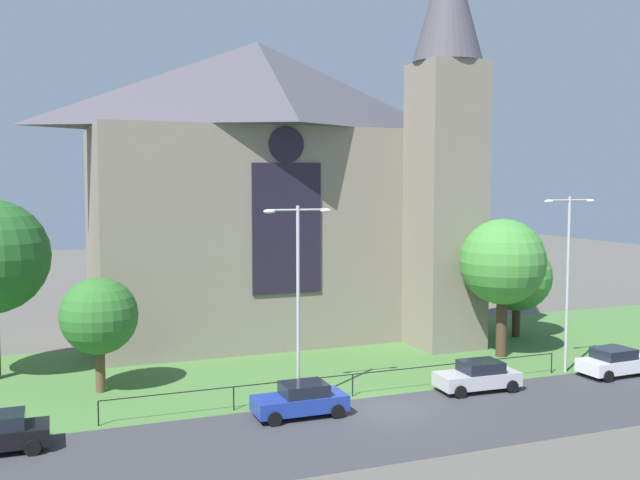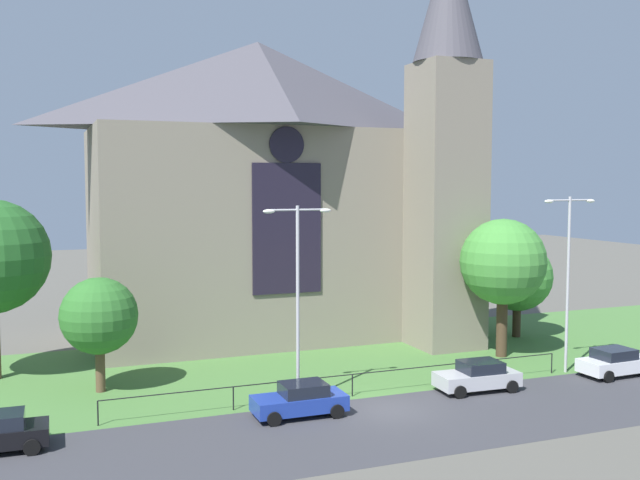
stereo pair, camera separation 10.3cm
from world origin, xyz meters
name	(u,v)px [view 2 (the right image)]	position (x,y,z in m)	size (l,w,h in m)	color
ground	(312,360)	(0.00, 10.00, 0.00)	(160.00, 160.00, 0.00)	#56544C
road_asphalt	(409,422)	(0.00, -2.00, 0.00)	(120.00, 8.00, 0.01)	#38383D
grass_verge	(325,368)	(0.00, 8.00, 0.00)	(120.00, 20.00, 0.01)	#477538
church_building	(272,186)	(0.06, 17.91, 10.27)	(23.20, 16.20, 26.00)	gray
iron_railing	(352,377)	(-0.72, 2.50, 0.95)	(24.13, 0.07, 1.13)	black
tree_right_near	(503,262)	(11.05, 6.81, 5.73)	(5.16, 5.16, 8.36)	#423021
tree_right_far	(518,277)	(15.37, 11.20, 4.14)	(4.71, 4.71, 6.52)	#423021
tree_left_near	(99,316)	(-12.21, 7.84, 3.85)	(3.86, 3.86, 5.80)	brown
streetlamp_near	(298,281)	(-3.59, 2.40, 5.89)	(3.37, 0.26, 9.44)	#B2B2B7
streetlamp_far	(568,264)	(12.18, 2.40, 6.06)	(3.37, 0.26, 9.75)	#B2B2B7
parked_car_blue	(300,400)	(-4.14, 0.58, 0.74)	(4.21, 2.04, 1.51)	#1E3899
parked_car_silver	(478,376)	(5.59, 1.10, 0.74)	(4.28, 2.18, 1.51)	#B7B7BC
parked_car_white	(616,362)	(14.24, 0.83, 0.74)	(4.27, 2.16, 1.51)	silver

